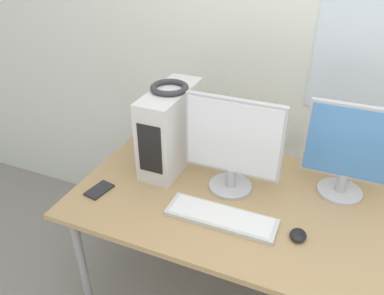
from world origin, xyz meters
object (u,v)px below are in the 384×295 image
object	(u,v)px
cell_phone	(99,190)
mouse	(298,235)
monitor_right_near	(350,151)
keyboard	(221,217)
pc_tower	(171,128)
monitor_main	(233,144)
headphones	(169,87)

from	to	relation	value
cell_phone	mouse	bearing A→B (deg)	13.38
monitor_right_near	keyboard	world-z (taller)	monitor_right_near
pc_tower	monitor_right_near	distance (m)	0.84
monitor_main	cell_phone	distance (m)	0.66
headphones	monitor_right_near	bearing A→B (deg)	4.69
keyboard	mouse	distance (m)	0.32
mouse	cell_phone	world-z (taller)	mouse
keyboard	cell_phone	world-z (taller)	keyboard
headphones	mouse	world-z (taller)	headphones
monitor_main	pc_tower	bearing A→B (deg)	165.61
monitor_main	monitor_right_near	xyz separation A→B (m)	(0.48, 0.16, -0.01)
headphones	pc_tower	bearing A→B (deg)	-90.00
monitor_main	keyboard	bearing A→B (deg)	-81.87
pc_tower	headphones	bearing A→B (deg)	90.00
monitor_right_near	monitor_main	bearing A→B (deg)	-161.76
monitor_main	cell_phone	xyz separation A→B (m)	(-0.56, -0.26, -0.24)
monitor_right_near	cell_phone	world-z (taller)	monitor_right_near
headphones	keyboard	size ratio (longest dim) A/B	0.38
headphones	monitor_right_near	xyz separation A→B (m)	(0.84, 0.07, -0.19)
mouse	monitor_main	bearing A→B (deg)	148.95
monitor_right_near	mouse	xyz separation A→B (m)	(-0.13, -0.37, -0.22)
headphones	monitor_main	distance (m)	0.41
mouse	cell_phone	distance (m)	0.92
headphones	keyboard	world-z (taller)	headphones
monitor_right_near	headphones	bearing A→B (deg)	-175.31
headphones	cell_phone	xyz separation A→B (m)	(-0.21, -0.35, -0.42)
pc_tower	monitor_main	size ratio (longest dim) A/B	0.96
headphones	monitor_main	xyz separation A→B (m)	(0.35, -0.09, -0.18)
mouse	cell_phone	bearing A→B (deg)	-176.81
headphones	monitor_right_near	world-z (taller)	monitor_right_near
monitor_main	mouse	distance (m)	0.47
headphones	monitor_main	bearing A→B (deg)	-14.52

